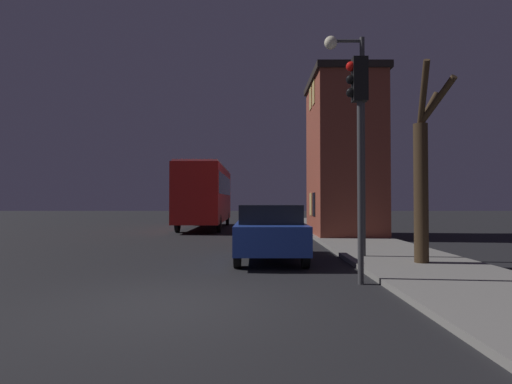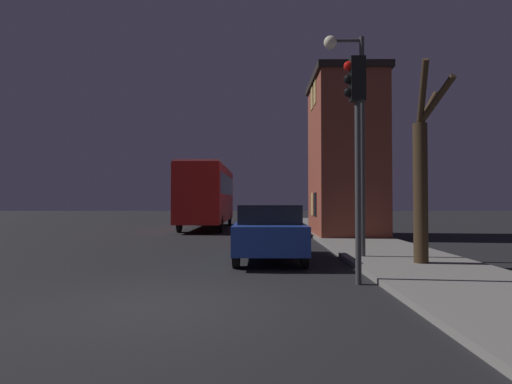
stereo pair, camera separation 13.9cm
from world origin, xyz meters
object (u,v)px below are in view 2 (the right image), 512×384
at_px(streetlamp, 352,112).
at_px(bus, 208,192).
at_px(car_near_lane, 269,231).
at_px(car_mid_lane, 266,219).
at_px(bare_tree, 422,177).
at_px(traffic_light, 356,122).

distance_m(streetlamp, bus, 14.37).
height_order(car_near_lane, car_mid_lane, car_near_lane).
height_order(bare_tree, bus, bare_tree).
bearing_deg(bus, traffic_light, -72.35).
distance_m(bus, car_near_lane, 13.53).
bearing_deg(car_mid_lane, car_near_lane, -90.30).
distance_m(traffic_light, bare_tree, 3.08).
relative_size(traffic_light, bus, 0.49).
bearing_deg(car_mid_lane, bare_tree, -68.08).
xyz_separation_m(streetlamp, car_near_lane, (-2.39, -0.03, -3.40)).
xyz_separation_m(traffic_light, car_mid_lane, (-1.66, 11.42, -2.52)).
bearing_deg(traffic_light, car_near_lane, 117.89).
bearing_deg(traffic_light, streetlamp, 78.22).
bearing_deg(car_near_lane, bus, 104.89).
bearing_deg(traffic_light, bare_tree, 43.06).
bearing_deg(bus, bare_tree, -62.88).
xyz_separation_m(bare_tree, car_mid_lane, (-3.79, 9.43, -1.51)).
distance_m(traffic_light, car_near_lane, 4.41).
bearing_deg(bare_tree, car_near_lane, 162.14).
bearing_deg(streetlamp, bare_tree, -41.12).
bearing_deg(car_near_lane, traffic_light, -62.11).
height_order(traffic_light, car_mid_lane, traffic_light).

